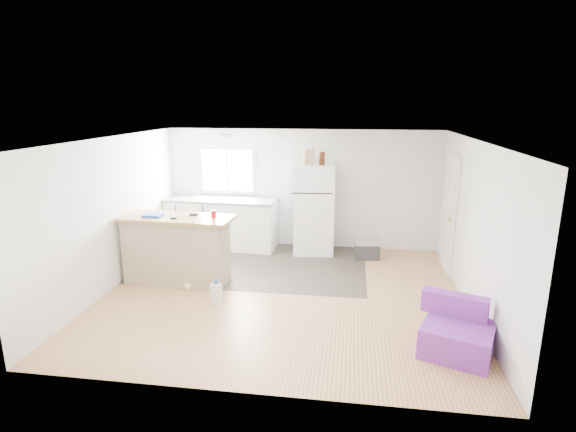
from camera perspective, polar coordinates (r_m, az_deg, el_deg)
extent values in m
cube|color=#A86C46|center=(7.14, -0.60, -9.89)|extent=(5.50, 5.00, 0.01)
cube|color=white|center=(6.54, -0.65, 9.71)|extent=(5.50, 5.00, 0.01)
cube|color=white|center=(9.16, 1.77, 3.46)|extent=(5.50, 0.01, 2.40)
cube|color=white|center=(4.41, -5.64, -8.76)|extent=(5.50, 0.01, 2.40)
cube|color=white|center=(7.65, -21.44, 0.28)|extent=(0.01, 5.00, 2.40)
cube|color=white|center=(6.89, 22.61, -1.30)|extent=(0.01, 5.00, 2.40)
cube|color=#2D2722|center=(8.40, -4.21, -6.07)|extent=(4.05, 2.50, 0.00)
cube|color=white|center=(9.39, -7.72, 5.77)|extent=(1.18, 0.04, 0.98)
cube|color=white|center=(9.37, -7.75, 5.76)|extent=(1.05, 0.01, 0.85)
cube|color=white|center=(9.36, -7.76, 5.75)|extent=(0.03, 0.02, 0.85)
cube|color=white|center=(8.39, 19.77, 0.31)|extent=(0.05, 0.82, 2.03)
cube|color=white|center=(8.39, 19.84, 0.34)|extent=(0.03, 0.92, 2.10)
sphere|color=gold|center=(8.08, 19.89, -0.33)|extent=(0.07, 0.07, 0.07)
cylinder|color=white|center=(7.97, -7.99, 10.12)|extent=(0.30, 0.30, 0.07)
cube|color=white|center=(9.30, -8.43, -1.03)|extent=(2.25, 0.77, 0.98)
cube|color=slate|center=(9.18, -8.55, 2.05)|extent=(2.32, 0.82, 0.04)
cube|color=silver|center=(9.15, -8.60, 2.00)|extent=(0.63, 0.49, 0.07)
cube|color=tan|center=(7.65, -13.93, -4.31)|extent=(1.69, 0.68, 1.07)
cube|color=tan|center=(7.48, -13.96, -0.26)|extent=(1.86, 0.80, 0.05)
cube|color=white|center=(8.83, 3.27, 0.90)|extent=(0.84, 0.79, 1.76)
cube|color=black|center=(8.39, 3.09, 2.89)|extent=(0.77, 0.08, 0.02)
cube|color=silver|center=(8.37, 0.99, 4.47)|extent=(0.03, 0.02, 0.32)
cube|color=silver|center=(8.54, 0.97, -0.64)|extent=(0.03, 0.02, 0.61)
cube|color=#2E2E30|center=(8.75, 10.01, -4.42)|extent=(0.47, 0.35, 0.29)
cube|color=gray|center=(8.70, 10.06, -3.32)|extent=(0.50, 0.37, 0.06)
cube|color=purple|center=(5.89, 20.69, -14.44)|extent=(0.99, 0.97, 0.37)
cube|color=purple|center=(5.99, 20.41, -10.48)|extent=(0.79, 0.45, 0.28)
cube|color=silver|center=(6.93, -9.10, -9.57)|extent=(0.18, 0.16, 0.28)
cylinder|color=blue|center=(6.86, -9.15, -8.30)|extent=(0.07, 0.07, 0.05)
cylinder|color=green|center=(7.33, -11.77, -4.62)|extent=(0.13, 0.29, 1.10)
sphere|color=beige|center=(7.46, -12.63, -8.69)|extent=(0.13, 0.13, 0.13)
cylinder|color=red|center=(7.27, -9.44, 0.23)|extent=(0.10, 0.10, 0.12)
cube|color=#134AB5|center=(7.59, -16.76, 0.08)|extent=(0.30, 0.22, 0.04)
cube|color=black|center=(7.50, -11.88, 0.20)|extent=(0.15, 0.08, 0.03)
cube|color=black|center=(7.33, -14.31, -0.27)|extent=(0.10, 0.05, 0.03)
cube|color=tan|center=(8.63, 2.68, 7.53)|extent=(0.22, 0.16, 0.30)
cylinder|color=#38170A|center=(8.59, 4.20, 7.30)|extent=(0.07, 0.07, 0.25)
cylinder|color=#38170A|center=(8.59, 4.47, 7.30)|extent=(0.09, 0.09, 0.25)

